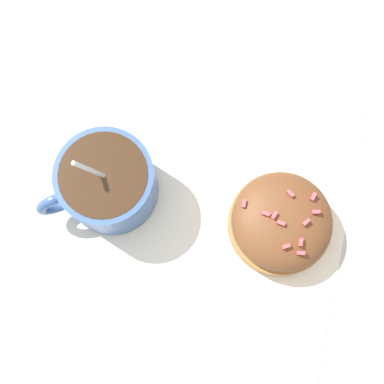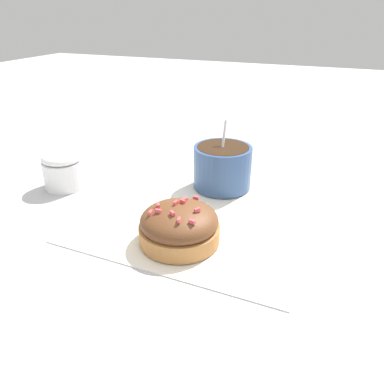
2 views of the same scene
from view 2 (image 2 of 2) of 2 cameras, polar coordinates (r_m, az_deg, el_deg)
name	(u,v)px [view 2 (image 2 of 2)]	position (r m, az deg, el deg)	size (l,w,h in m)	color
ground_plane	(203,211)	(0.53, 1.75, -2.95)	(3.00, 3.00, 0.00)	#B2B2B7
paper_napkin	(203,210)	(0.53, 1.75, -2.81)	(0.30, 0.30, 0.00)	white
coffee_cup	(223,165)	(0.58, 4.69, 4.15)	(0.10, 0.09, 0.10)	#335184
frosted_pastry	(180,225)	(0.45, -1.82, -5.10)	(0.10, 0.10, 0.05)	#B2753D
sugar_bowl	(63,169)	(0.62, -19.00, 3.38)	(0.06, 0.06, 0.06)	white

